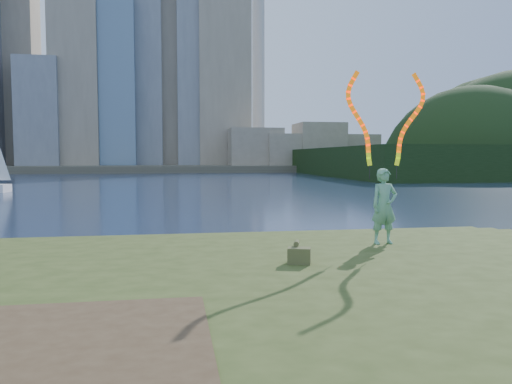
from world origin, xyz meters
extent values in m
plane|color=#1A2742|center=(0.00, 0.00, 0.00)|extent=(320.00, 320.00, 0.00)
cube|color=#384719|center=(0.00, -2.50, 0.15)|extent=(20.00, 18.00, 0.30)
cube|color=#384719|center=(0.00, -2.20, 0.40)|extent=(17.00, 15.00, 0.30)
cube|color=#384719|center=(0.00, -2.00, 0.65)|extent=(14.00, 12.00, 0.30)
cube|color=#47331E|center=(-2.20, -3.20, 0.81)|extent=(3.20, 3.00, 0.02)
cube|color=#4F4A3A|center=(0.00, 95.00, 0.60)|extent=(320.00, 40.00, 1.20)
cylinder|color=silver|center=(18.00, 102.00, 30.20)|extent=(2.80, 2.80, 58.00)
imported|color=#147C4A|center=(3.53, 1.85, 1.62)|extent=(0.63, 0.45, 1.63)
cylinder|color=black|center=(3.21, 1.93, 2.35)|extent=(0.02, 0.02, 0.30)
cylinder|color=black|center=(3.86, 1.99, 2.35)|extent=(0.02, 0.02, 0.30)
cube|color=#4C502D|center=(1.21, 0.17, 0.94)|extent=(0.46, 0.38, 0.29)
cylinder|color=#4C502D|center=(1.21, 0.36, 1.13)|extent=(0.17, 0.28, 0.10)
camera|label=1|loc=(-0.97, -8.25, 2.67)|focal=35.00mm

